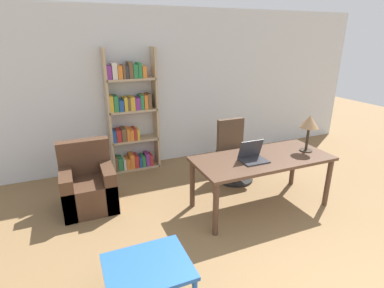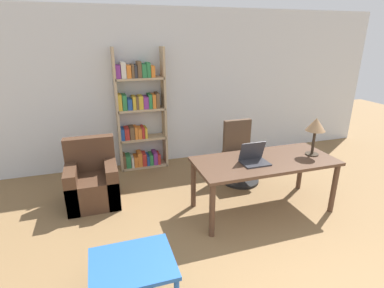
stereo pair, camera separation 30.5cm
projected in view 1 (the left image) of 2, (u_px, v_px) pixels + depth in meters
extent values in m
cube|color=silver|center=(172.00, 88.00, 5.38)|extent=(8.00, 0.06, 2.70)
cube|color=#4C3323|center=(262.00, 159.00, 3.95)|extent=(1.84, 0.81, 0.04)
cylinder|color=#4C3323|center=(216.00, 209.00, 3.46)|extent=(0.07, 0.07, 0.68)
cylinder|color=#4C3323|center=(328.00, 183.00, 4.09)|extent=(0.07, 0.07, 0.68)
cylinder|color=#4C3323|center=(192.00, 184.00, 4.06)|extent=(0.07, 0.07, 0.68)
cylinder|color=#4C3323|center=(293.00, 164.00, 4.69)|extent=(0.07, 0.07, 0.68)
cube|color=#2D2D33|center=(254.00, 161.00, 3.81)|extent=(0.34, 0.25, 0.02)
cube|color=#2D2D33|center=(251.00, 149.00, 3.84)|extent=(0.34, 0.08, 0.25)
cube|color=navy|center=(250.00, 149.00, 3.85)|extent=(0.30, 0.07, 0.21)
cylinder|color=#2D2319|center=(306.00, 150.00, 4.17)|extent=(0.17, 0.17, 0.01)
cylinder|color=#2D2319|center=(307.00, 139.00, 4.11)|extent=(0.04, 0.04, 0.32)
cone|color=#93704C|center=(310.00, 121.00, 4.03)|extent=(0.25, 0.25, 0.17)
cylinder|color=black|center=(235.00, 178.00, 4.94)|extent=(0.59, 0.59, 0.04)
cylinder|color=#262626|center=(235.00, 168.00, 4.88)|extent=(0.06, 0.06, 0.33)
cube|color=#4C3828|center=(236.00, 156.00, 4.80)|extent=(0.48, 0.48, 0.10)
cube|color=#4C3828|center=(230.00, 134.00, 4.87)|extent=(0.46, 0.08, 0.51)
cube|color=#2356A3|center=(148.00, 267.00, 2.43)|extent=(0.69, 0.57, 0.04)
cylinder|color=#2356A3|center=(107.00, 279.00, 2.62)|extent=(0.04, 0.04, 0.44)
cylinder|color=#2356A3|center=(174.00, 260.00, 2.85)|extent=(0.04, 0.04, 0.44)
cube|color=#472D1E|center=(90.00, 194.00, 4.08)|extent=(0.68, 0.67, 0.41)
cube|color=#472D1E|center=(84.00, 157.00, 4.14)|extent=(0.68, 0.16, 0.49)
cube|color=#472D1E|center=(68.00, 192.00, 3.95)|extent=(0.16, 0.67, 0.58)
cube|color=#472D1E|center=(109.00, 185.00, 4.14)|extent=(0.16, 0.67, 0.58)
cube|color=tan|center=(109.00, 114.00, 4.89)|extent=(0.04, 0.28, 2.08)
cube|color=tan|center=(155.00, 109.00, 5.18)|extent=(0.04, 0.28, 2.08)
cube|color=tan|center=(136.00, 167.00, 5.38)|extent=(0.80, 0.28, 0.04)
cube|color=brown|center=(116.00, 163.00, 5.20)|extent=(0.05, 0.24, 0.24)
cube|color=#2D7F47|center=(120.00, 163.00, 5.23)|extent=(0.08, 0.24, 0.21)
cube|color=silver|center=(124.00, 163.00, 5.26)|extent=(0.04, 0.24, 0.18)
cube|color=orange|center=(127.00, 163.00, 5.29)|extent=(0.06, 0.24, 0.18)
cube|color=orange|center=(131.00, 160.00, 5.30)|extent=(0.07, 0.24, 0.25)
cube|color=#B72D28|center=(136.00, 160.00, 5.34)|extent=(0.07, 0.24, 0.22)
cube|color=#234C99|center=(139.00, 161.00, 5.37)|extent=(0.04, 0.24, 0.18)
cube|color=#2D7F47|center=(143.00, 160.00, 5.39)|extent=(0.06, 0.24, 0.19)
cube|color=#7F338C|center=(147.00, 159.00, 5.41)|extent=(0.07, 0.24, 0.22)
cube|color=#B72D28|center=(150.00, 159.00, 5.44)|extent=(0.05, 0.24, 0.19)
cube|color=tan|center=(135.00, 140.00, 5.20)|extent=(0.80, 0.28, 0.04)
cube|color=#234C99|center=(114.00, 136.00, 5.04)|extent=(0.06, 0.24, 0.20)
cube|color=#B72D28|center=(118.00, 135.00, 5.06)|extent=(0.08, 0.24, 0.20)
cube|color=brown|center=(123.00, 134.00, 5.09)|extent=(0.08, 0.24, 0.21)
cube|color=orange|center=(127.00, 134.00, 5.12)|extent=(0.05, 0.24, 0.21)
cube|color=orange|center=(131.00, 134.00, 5.15)|extent=(0.06, 0.24, 0.19)
cube|color=#B72D28|center=(134.00, 133.00, 5.17)|extent=(0.04, 0.24, 0.20)
cube|color=gold|center=(137.00, 133.00, 5.19)|extent=(0.04, 0.24, 0.18)
cube|color=tan|center=(133.00, 110.00, 5.03)|extent=(0.80, 0.28, 0.04)
cube|color=gold|center=(111.00, 103.00, 4.85)|extent=(0.06, 0.24, 0.26)
cube|color=#2D7F47|center=(115.00, 103.00, 4.88)|extent=(0.07, 0.24, 0.25)
cube|color=#234C99|center=(121.00, 105.00, 4.92)|extent=(0.08, 0.24, 0.18)
cube|color=gold|center=(125.00, 103.00, 4.94)|extent=(0.05, 0.24, 0.22)
cube|color=brown|center=(128.00, 104.00, 4.96)|extent=(0.04, 0.24, 0.21)
cube|color=gold|center=(132.00, 103.00, 4.98)|extent=(0.07, 0.24, 0.22)
cube|color=#7F338C|center=(137.00, 103.00, 5.02)|extent=(0.08, 0.24, 0.20)
cube|color=#2D7F47|center=(141.00, 102.00, 5.04)|extent=(0.06, 0.24, 0.24)
cube|color=orange|center=(145.00, 101.00, 5.06)|extent=(0.06, 0.24, 0.23)
cube|color=brown|center=(148.00, 101.00, 5.08)|extent=(0.06, 0.24, 0.25)
cube|color=tan|center=(130.00, 79.00, 4.85)|extent=(0.80, 0.28, 0.04)
cube|color=#7F338C|center=(108.00, 72.00, 4.69)|extent=(0.08, 0.24, 0.21)
cube|color=silver|center=(114.00, 71.00, 4.71)|extent=(0.08, 0.24, 0.25)
cube|color=orange|center=(119.00, 72.00, 4.75)|extent=(0.07, 0.24, 0.20)
cube|color=brown|center=(123.00, 72.00, 4.77)|extent=(0.04, 0.24, 0.21)
cube|color=#333338|center=(126.00, 72.00, 4.79)|extent=(0.04, 0.24, 0.20)
cube|color=brown|center=(130.00, 70.00, 4.80)|extent=(0.06, 0.24, 0.26)
cube|color=#2D7F47|center=(134.00, 71.00, 4.84)|extent=(0.07, 0.24, 0.21)
cube|color=#2D7F47|center=(139.00, 70.00, 4.86)|extent=(0.06, 0.24, 0.24)
cube|color=orange|center=(143.00, 72.00, 4.89)|extent=(0.06, 0.24, 0.18)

